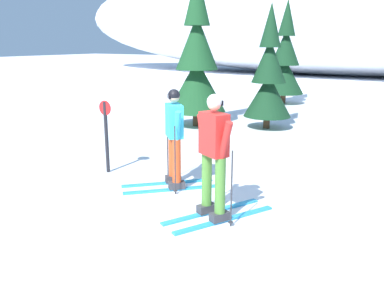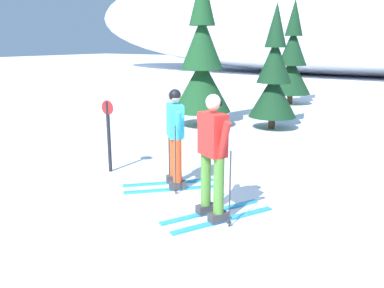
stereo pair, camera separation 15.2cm
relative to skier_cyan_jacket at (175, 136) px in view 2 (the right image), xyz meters
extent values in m
plane|color=white|center=(0.67, -1.06, -0.91)|extent=(120.00, 120.00, 0.00)
cube|color=#2893CC|center=(0.06, -0.19, -0.90)|extent=(1.26, 1.23, 0.03)
cube|color=#2893CC|center=(-0.19, 0.06, -0.90)|extent=(1.26, 1.23, 0.03)
cube|color=#38383D|center=(0.13, -0.12, -0.82)|extent=(0.30, 0.30, 0.12)
cube|color=#38383D|center=(-0.12, 0.13, -0.82)|extent=(0.30, 0.30, 0.12)
cylinder|color=#DB471E|center=(0.13, -0.12, -0.38)|extent=(0.15, 0.15, 0.76)
cylinder|color=#DB471E|center=(-0.12, 0.13, -0.38)|extent=(0.15, 0.15, 0.76)
cube|color=#33B7D6|center=(0.01, 0.01, 0.28)|extent=(0.48, 0.48, 0.56)
cylinder|color=#33B7D6|center=(0.19, -0.19, 0.22)|extent=(0.26, 0.27, 0.58)
cylinder|color=#33B7D6|center=(-0.18, 0.20, 0.22)|extent=(0.26, 0.27, 0.58)
sphere|color=tan|center=(0.01, 0.01, 0.69)|extent=(0.19, 0.19, 0.19)
sphere|color=black|center=(0.01, 0.01, 0.72)|extent=(0.21, 0.21, 0.21)
cube|color=black|center=(-0.05, -0.05, 0.70)|extent=(0.13, 0.13, 0.07)
cylinder|color=#2D2D33|center=(0.21, -0.29, -0.32)|extent=(0.02, 0.02, 1.18)
cylinder|color=#2D2D33|center=(0.21, -0.29, -0.85)|extent=(0.07, 0.07, 0.01)
cylinder|color=#2D2D33|center=(-0.29, 0.22, -0.32)|extent=(0.02, 0.02, 1.18)
cylinder|color=#2D2D33|center=(-0.29, 0.22, -0.85)|extent=(0.07, 0.07, 0.01)
cube|color=#2893CC|center=(1.10, -0.64, -0.90)|extent=(0.88, 1.56, 0.03)
cube|color=#2893CC|center=(1.40, -0.80, -0.90)|extent=(0.88, 1.56, 0.03)
cube|color=#38383D|center=(1.06, -0.73, -0.82)|extent=(0.25, 0.31, 0.12)
cube|color=#38383D|center=(1.36, -0.89, -0.82)|extent=(0.25, 0.31, 0.12)
cylinder|color=#4C8433|center=(1.06, -0.73, -0.36)|extent=(0.15, 0.15, 0.81)
cylinder|color=#4C8433|center=(1.36, -0.89, -0.36)|extent=(0.15, 0.15, 0.81)
cube|color=red|center=(1.21, -0.81, 0.34)|extent=(0.49, 0.41, 0.60)
cylinder|color=red|center=(0.97, -0.69, 0.30)|extent=(0.29, 0.22, 0.58)
cylinder|color=red|center=(1.44, -0.93, 0.30)|extent=(0.29, 0.22, 0.58)
sphere|color=beige|center=(1.21, -0.81, 0.77)|extent=(0.19, 0.19, 0.19)
sphere|color=white|center=(1.21, -0.81, 0.80)|extent=(0.21, 0.21, 0.21)
cube|color=black|center=(1.24, -0.74, 0.78)|extent=(0.15, 0.10, 0.07)
cylinder|color=#2D2D33|center=(0.92, -0.59, -0.37)|extent=(0.02, 0.02, 1.10)
cylinder|color=#2D2D33|center=(0.92, -0.59, -0.85)|extent=(0.07, 0.07, 0.01)
cylinder|color=#2D2D33|center=(1.55, -0.92, -0.37)|extent=(0.02, 0.02, 1.10)
cylinder|color=#2D2D33|center=(1.55, -0.92, -0.85)|extent=(0.07, 0.07, 0.01)
cylinder|color=#47301E|center=(-2.37, 4.81, -0.61)|extent=(0.24, 0.24, 0.61)
cone|color=#194723|center=(-2.37, 4.81, 0.32)|extent=(1.74, 1.74, 1.56)
cone|color=#194723|center=(-2.37, 4.81, 1.57)|extent=(1.25, 1.25, 1.56)
cylinder|color=#47301E|center=(-1.62, 10.62, -0.63)|extent=(0.22, 0.22, 0.56)
cone|color=#14381E|center=(-1.62, 10.62, 0.22)|extent=(1.61, 1.61, 1.44)
cone|color=#14381E|center=(-1.62, 10.62, 1.37)|extent=(1.16, 1.16, 1.44)
cone|color=#14381E|center=(-1.62, 10.62, 2.53)|extent=(0.71, 0.71, 1.44)
cylinder|color=#47301E|center=(-0.42, 5.58, -0.67)|extent=(0.19, 0.19, 0.48)
cone|color=#14381E|center=(-0.42, 5.58, 0.07)|extent=(1.38, 1.38, 1.24)
cone|color=#14381E|center=(-0.42, 5.58, 1.06)|extent=(1.00, 1.00, 1.24)
cone|color=#14381E|center=(-0.42, 5.58, 2.05)|extent=(0.61, 0.61, 1.24)
ellipsoid|color=white|center=(-2.90, 27.13, 3.75)|extent=(47.99, 14.97, 9.32)
cylinder|color=black|center=(-1.58, 0.02, -0.22)|extent=(0.07, 0.07, 1.40)
cylinder|color=red|center=(-1.58, 0.02, 0.36)|extent=(0.28, 0.02, 0.28)
camera|label=1|loc=(3.76, -5.62, 1.59)|focal=37.70mm
camera|label=2|loc=(3.88, -5.54, 1.59)|focal=37.70mm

